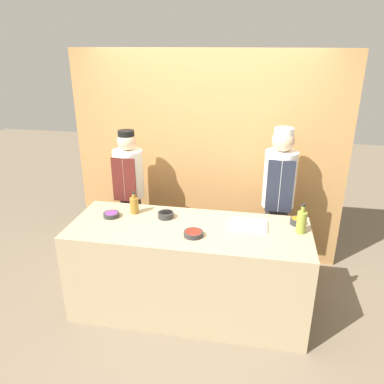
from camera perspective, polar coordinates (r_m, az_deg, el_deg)
The scene contains 12 objects.
ground_plane at distance 3.90m, azimuth -0.47°, elevation -17.11°, with size 14.00×14.00×0.00m, color #756651.
cabinet_wall at distance 4.34m, azimuth 2.36°, elevation 5.07°, with size 3.07×0.18×2.40m.
counter at distance 3.64m, azimuth -0.49°, elevation -11.65°, with size 2.19×0.83×0.89m.
sauce_bowl_red at distance 3.26m, azimuth 0.22°, elevation -6.33°, with size 0.17×0.17×0.04m.
sauce_bowl_purple at distance 3.68m, azimuth -12.19°, elevation -3.37°, with size 0.15×0.15×0.04m.
sauce_bowl_green at distance 3.59m, azimuth -4.03°, elevation -3.45°, with size 0.15×0.15×0.06m.
sauce_bowl_orange at distance 3.59m, azimuth 15.72°, elevation -4.27°, with size 0.13×0.13×0.06m.
cutting_board at distance 3.47m, azimuth 8.67°, elevation -4.97°, with size 0.33×0.25×0.02m.
bottle_oil at distance 3.41m, azimuth 16.35°, elevation -4.34°, with size 0.09×0.09×0.27m.
bottle_vinegar at distance 3.69m, azimuth -8.78°, elevation -1.95°, with size 0.08×0.08×0.22m.
chef_left at distance 4.24m, azimuth -9.43°, elevation -0.34°, with size 0.32×0.32×1.59m.
chef_right at distance 3.99m, azimuth 12.93°, elevation -1.18°, with size 0.33×0.33×1.69m.
Camera 1 is at (0.58, -2.97, 2.47)m, focal length 35.00 mm.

